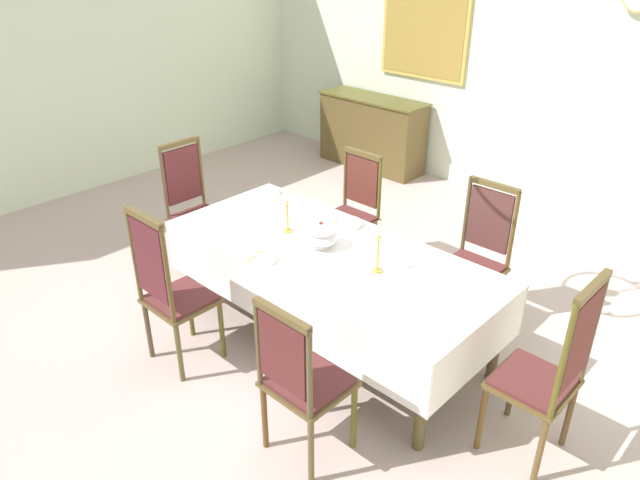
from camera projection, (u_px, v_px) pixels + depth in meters
The scene contains 21 objects.
ground at pixel (334, 336), 4.60m from camera, with size 8.12×6.62×0.04m, color #C1A9A3.
back_wall at pixel (561, 51), 5.97m from camera, with size 8.12×0.08×3.36m, color silver.
left_wall at pixel (49, 44), 6.31m from camera, with size 0.08×6.62×3.36m, color silver.
dining_table at pixel (330, 260), 4.24m from camera, with size 2.45×1.07×0.75m.
tablecloth at pixel (330, 263), 4.25m from camera, with size 2.47×1.09×0.39m.
chair_south_a at pixel (170, 289), 4.03m from camera, with size 0.44×0.42×1.21m.
chair_north_a at pixel (352, 210), 5.26m from camera, with size 0.44×0.42×1.07m.
chair_south_b at pixel (301, 378), 3.30m from camera, with size 0.44×0.42×1.07m.
chair_north_b at pixel (477, 255), 4.50m from camera, with size 0.44×0.42×1.14m.
chair_head_west at pixel (194, 206), 5.28m from camera, with size 0.42×0.44×1.16m.
chair_head_east at pixel (549, 371), 3.27m from camera, with size 0.42×0.44×1.23m.
soup_tureen at pixel (321, 235), 4.21m from camera, with size 0.24×0.24×0.20m.
candlestick_west at pixel (287, 215), 4.40m from camera, with size 0.07×0.07×0.35m.
candlestick_east at pixel (378, 252), 3.88m from camera, with size 0.07×0.07×0.37m.
bowl_near_left at pixel (265, 258), 4.06m from camera, with size 0.16×0.16×0.04m.
bowl_near_right at pixel (348, 223), 4.54m from camera, with size 0.20×0.20×0.04m.
bowl_far_left at pixel (271, 192), 5.09m from camera, with size 0.17×0.17×0.03m.
spoon_primary at pixel (257, 254), 4.15m from camera, with size 0.06×0.17×0.01m.
spoon_secondary at pixel (337, 219), 4.65m from camera, with size 0.05×0.18×0.01m.
sideboard at pixel (372, 132), 7.62m from camera, with size 1.44×0.48×0.90m.
framed_painting at pixel (424, 33), 6.89m from camera, with size 1.17×0.05×1.04m.
Camera 1 is at (2.49, -2.78, 2.77)m, focal length 33.48 mm.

